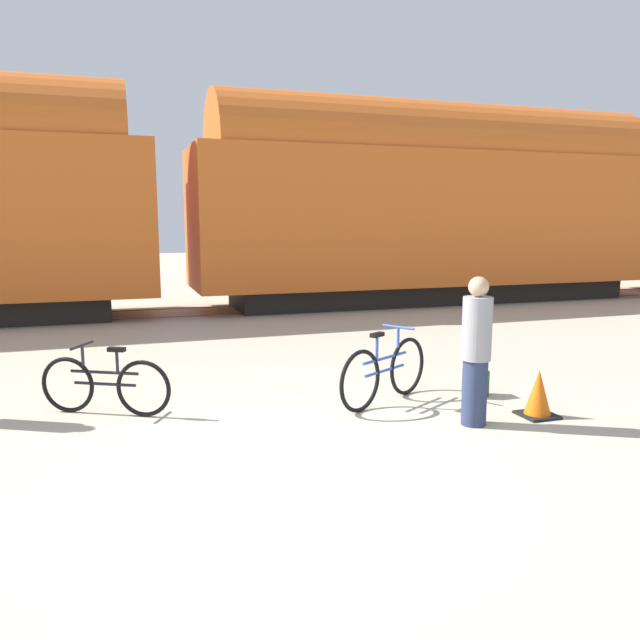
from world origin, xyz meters
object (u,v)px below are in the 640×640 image
object	(u,v)px
bicycle_blue	(385,372)
person_in_grey	(476,351)
backpack	(476,383)
traffic_cone	(538,395)
freight_train	(172,195)
bicycle_black	(105,385)

from	to	relation	value
bicycle_blue	person_in_grey	xyz separation A→B (m)	(0.59, -1.08, 0.43)
backpack	traffic_cone	world-z (taller)	traffic_cone
freight_train	traffic_cone	bearing A→B (deg)	-72.02
bicycle_black	bicycle_blue	xyz separation A→B (m)	(3.28, -0.59, 0.04)
person_in_grey	bicycle_black	bearing A→B (deg)	86.15
freight_train	traffic_cone	world-z (taller)	freight_train
person_in_grey	traffic_cone	xyz separation A→B (m)	(0.86, 0.02, -0.58)
bicycle_blue	backpack	distance (m)	1.26
traffic_cone	freight_train	bearing A→B (deg)	107.98
freight_train	bicycle_blue	distance (m)	9.16
bicycle_black	person_in_grey	size ratio (longest dim) A/B	0.88
freight_train	person_in_grey	bearing A→B (deg)	-76.78
freight_train	bicycle_black	bearing A→B (deg)	-101.08
freight_train	bicycle_black	xyz separation A→B (m)	(-1.58, -8.07, -2.49)
freight_train	person_in_grey	distance (m)	10.21
freight_train	traffic_cone	size ratio (longest dim) A/B	101.14
bicycle_black	traffic_cone	world-z (taller)	bicycle_black
freight_train	bicycle_black	distance (m)	8.59
bicycle_blue	person_in_grey	bearing A→B (deg)	-61.40
bicycle_black	traffic_cone	bearing A→B (deg)	-19.20
bicycle_black	backpack	distance (m)	4.57
bicycle_blue	bicycle_black	bearing A→B (deg)	169.77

